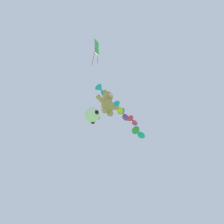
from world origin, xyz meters
TOP-DOWN VIEW (x-y plane):
  - teddy_bear_kite at (0.84, 5.84)m, footprint 1.62×0.72m
  - soccer_ball_kite at (-0.01, 6.00)m, footprint 0.84×0.84m
  - fish_kite_cobalt at (2.00, 7.79)m, footprint 1.52×0.90m
  - fish_kite_goldfin at (4.27, 8.20)m, footprint 1.54×1.14m
  - fish_kite_violet at (5.91, 9.03)m, footprint 1.86×1.26m
  - fish_kite_magenta at (7.95, 9.48)m, footprint 1.70×1.02m
  - fish_kite_teal at (9.50, 9.93)m, footprint 2.20×1.26m
  - diamond_kite at (-0.29, 5.87)m, footprint 1.02×0.79m

SIDE VIEW (x-z plane):
  - soccer_ball_kite at x=-0.01m, z-range 5.30..6.08m
  - teddy_bear_kite at x=0.84m, z-range 6.05..7.70m
  - fish_kite_goldfin at x=4.27m, z-range 9.51..10.15m
  - fish_kite_teal at x=9.50m, z-range 9.47..10.44m
  - fish_kite_cobalt at x=2.00m, z-range 9.70..10.31m
  - fish_kite_violet at x=5.91m, z-range 9.91..10.67m
  - fish_kite_magenta at x=7.95m, z-range 10.36..11.09m
  - diamond_kite at x=-0.29m, z-range 9.82..12.65m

